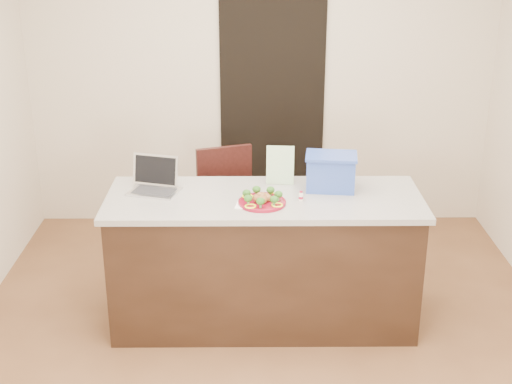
{
  "coord_description": "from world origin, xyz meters",
  "views": [
    {
      "loc": [
        -0.08,
        -4.04,
        2.65
      ],
      "look_at": [
        -0.05,
        0.2,
        0.97
      ],
      "focal_mm": 50.0,
      "sensor_mm": 36.0,
      "label": 1
    }
  ],
  "objects_px": {
    "island": "(264,259)",
    "plate": "(262,202)",
    "napkin": "(248,205)",
    "yogurt_bottle": "(301,197)",
    "laptop": "(155,181)",
    "blue_box": "(331,172)",
    "chair": "(224,204)"
  },
  "relations": [
    {
      "from": "island",
      "to": "plate",
      "type": "xyz_separation_m",
      "value": [
        -0.02,
        -0.12,
        0.47
      ]
    },
    {
      "from": "island",
      "to": "yogurt_bottle",
      "type": "relative_size",
      "value": 32.77
    },
    {
      "from": "napkin",
      "to": "chair",
      "type": "height_order",
      "value": "chair"
    },
    {
      "from": "plate",
      "to": "yogurt_bottle",
      "type": "bearing_deg",
      "value": 12.77
    },
    {
      "from": "plate",
      "to": "yogurt_bottle",
      "type": "distance_m",
      "value": 0.26
    },
    {
      "from": "napkin",
      "to": "laptop",
      "type": "relative_size",
      "value": 0.4
    },
    {
      "from": "chair",
      "to": "napkin",
      "type": "bearing_deg",
      "value": -95.84
    },
    {
      "from": "laptop",
      "to": "blue_box",
      "type": "xyz_separation_m",
      "value": [
        1.17,
        0.01,
        0.06
      ]
    },
    {
      "from": "island",
      "to": "laptop",
      "type": "xyz_separation_m",
      "value": [
        -0.72,
        0.13,
        0.52
      ]
    },
    {
      "from": "plate",
      "to": "napkin",
      "type": "height_order",
      "value": "plate"
    },
    {
      "from": "napkin",
      "to": "laptop",
      "type": "distance_m",
      "value": 0.68
    },
    {
      "from": "blue_box",
      "to": "laptop",
      "type": "bearing_deg",
      "value": -172.92
    },
    {
      "from": "laptop",
      "to": "island",
      "type": "bearing_deg",
      "value": 6.22
    },
    {
      "from": "napkin",
      "to": "chair",
      "type": "xyz_separation_m",
      "value": [
        -0.19,
        0.9,
        -0.37
      ]
    },
    {
      "from": "yogurt_bottle",
      "to": "blue_box",
      "type": "relative_size",
      "value": 0.17
    },
    {
      "from": "plate",
      "to": "yogurt_bottle",
      "type": "xyz_separation_m",
      "value": [
        0.25,
        0.06,
        0.01
      ]
    },
    {
      "from": "plate",
      "to": "laptop",
      "type": "bearing_deg",
      "value": 160.54
    },
    {
      "from": "island",
      "to": "laptop",
      "type": "relative_size",
      "value": 5.64
    },
    {
      "from": "yogurt_bottle",
      "to": "chair",
      "type": "xyz_separation_m",
      "value": [
        -0.53,
        0.82,
        -0.39
      ]
    },
    {
      "from": "yogurt_bottle",
      "to": "chair",
      "type": "bearing_deg",
      "value": 122.52
    },
    {
      "from": "laptop",
      "to": "blue_box",
      "type": "bearing_deg",
      "value": 16.53
    },
    {
      "from": "island",
      "to": "plate",
      "type": "distance_m",
      "value": 0.49
    },
    {
      "from": "island",
      "to": "yogurt_bottle",
      "type": "xyz_separation_m",
      "value": [
        0.23,
        -0.07,
        0.48
      ]
    },
    {
      "from": "laptop",
      "to": "blue_box",
      "type": "distance_m",
      "value": 1.17
    },
    {
      "from": "napkin",
      "to": "yogurt_bottle",
      "type": "relative_size",
      "value": 2.34
    },
    {
      "from": "island",
      "to": "laptop",
      "type": "bearing_deg",
      "value": 170.15
    },
    {
      "from": "napkin",
      "to": "blue_box",
      "type": "xyz_separation_m",
      "value": [
        0.55,
        0.28,
        0.12
      ]
    },
    {
      "from": "laptop",
      "to": "chair",
      "type": "distance_m",
      "value": 0.87
    },
    {
      "from": "yogurt_bottle",
      "to": "laptop",
      "type": "xyz_separation_m",
      "value": [
        -0.96,
        0.19,
        0.03
      ]
    },
    {
      "from": "plate",
      "to": "napkin",
      "type": "xyz_separation_m",
      "value": [
        -0.09,
        -0.02,
        -0.01
      ]
    },
    {
      "from": "island",
      "to": "chair",
      "type": "relative_size",
      "value": 2.1
    },
    {
      "from": "napkin",
      "to": "laptop",
      "type": "bearing_deg",
      "value": 156.45
    }
  ]
}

